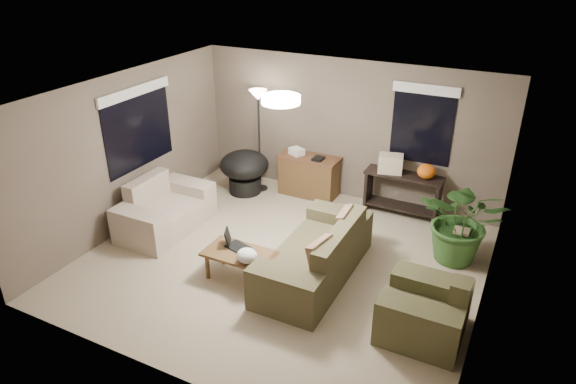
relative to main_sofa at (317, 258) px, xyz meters
The scene contains 20 objects.
room_shell 1.13m from the main_sofa, behind, with size 5.50×5.50×5.50m.
main_sofa is the anchor object (origin of this frame).
throw_pillows 0.44m from the main_sofa, ahead, with size 0.31×1.37×0.47m.
loveseat 2.76m from the main_sofa, behind, with size 0.90×1.60×0.85m.
armchair 1.68m from the main_sofa, 16.96° to the right, with size 0.95×1.00×0.85m.
coffee_table 1.06m from the main_sofa, 149.94° to the right, with size 1.00×0.55×0.42m.
laptop 1.18m from the main_sofa, 158.34° to the right, with size 0.43×0.31×0.24m.
plastic_bag 1.02m from the main_sofa, 136.51° to the right, with size 0.28×0.25×0.20m, color white.
desk 2.59m from the main_sofa, 117.25° to the left, with size 1.10×0.50×0.75m.
desk_papers 2.71m from the main_sofa, 120.34° to the left, with size 0.70×0.30×0.12m.
console_table 2.38m from the main_sofa, 76.55° to the left, with size 1.30×0.40×0.75m.
pumpkin 2.55m from the main_sofa, 68.67° to the left, with size 0.30×0.30×0.24m, color orange.
cardboard_box 2.41m from the main_sofa, 82.53° to the left, with size 0.40×0.30×0.30m, color beige.
papasan_chair 2.97m from the main_sofa, 140.81° to the left, with size 0.98×0.98×0.80m.
floor_lamp 3.26m from the main_sofa, 134.89° to the left, with size 0.32×0.32×1.91m.
ceiling_fixture 2.23m from the main_sofa, behind, with size 0.50×0.50×0.10m, color white.
houseplant 2.14m from the main_sofa, 37.62° to the left, with size 1.18×1.31×1.02m, color #2D5923.
cat_scratching_post 2.14m from the main_sofa, 37.76° to the left, with size 0.32×0.32×0.50m.
window_left 3.67m from the main_sofa, behind, with size 0.05×1.56×1.33m.
window_back 3.05m from the main_sofa, 74.88° to the left, with size 1.06×0.05×1.33m.
Camera 1 is at (2.92, -5.62, 4.24)m, focal length 32.00 mm.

